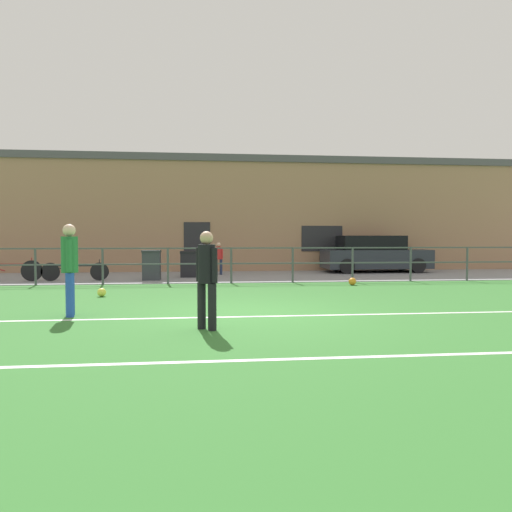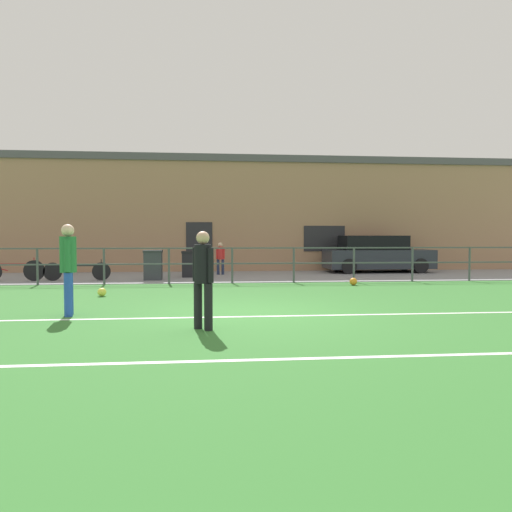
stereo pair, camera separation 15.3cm
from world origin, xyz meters
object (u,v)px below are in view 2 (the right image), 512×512
Objects in this scene: player_striker at (68,264)px; parked_car_red at (377,255)px; trash_bin_0 at (153,265)px; trash_bin_1 at (190,264)px; soccer_ball_match at (102,292)px; spectator_child at (220,256)px; soccer_ball_spare at (353,282)px; bicycle_parked_1 at (8,270)px; bicycle_parked_2 at (77,271)px; player_goalkeeper at (203,274)px.

player_striker is 0.40× the size of parked_car_red.
trash_bin_1 is (1.21, 1.01, -0.03)m from trash_bin_0.
player_striker is at bearing -89.52° from soccer_ball_match.
trash_bin_1 is at bearing 52.17° from spectator_child.
spectator_child is 3.10m from trash_bin_0.
trash_bin_0 is 1.07× the size of trash_bin_1.
spectator_child is 1.23× the size of trash_bin_0.
player_striker reaches higher than parked_car_red.
spectator_child reaches higher than trash_bin_1.
soccer_ball_spare is at bearing 143.22° from spectator_child.
soccer_ball_spare is 0.23× the size of trash_bin_0.
parked_car_red is 1.86× the size of bicycle_parked_1.
soccer_ball_match is at bearing -46.91° from bicycle_parked_1.
player_striker reaches higher than trash_bin_1.
bicycle_parked_1 is at bearing -179.51° from trash_bin_0.
bicycle_parked_2 is 2.52m from trash_bin_0.
spectator_child reaches higher than trash_bin_0.
trash_bin_1 is (5.93, 1.05, 0.12)m from bicycle_parked_1.
player_goalkeeper reaches higher than trash_bin_0.
trash_bin_1 is at bearing 39.68° from trash_bin_0.
trash_bin_0 is at bearing 160.42° from soccer_ball_spare.
bicycle_parked_1 is at bearing 26.51° from spectator_child.
trash_bin_1 is (1.97, 8.15, -0.49)m from player_striker.
spectator_child is 6.51m from parked_car_red.
player_goalkeeper is 13.40m from parked_car_red.
player_goalkeeper reaches higher than trash_bin_1.
player_striker is 8.09× the size of soccer_ball_match.
soccer_ball_spare is at bearing -19.58° from trash_bin_0.
parked_car_red reaches higher than bicycle_parked_1.
parked_car_red is 4.27× the size of trash_bin_0.
player_striker is at bearing -103.56° from trash_bin_1.
soccer_ball_match is 5.63m from trash_bin_1.
soccer_ball_spare is at bearing -80.33° from player_goalkeeper.
bicycle_parked_2 is 3.87m from trash_bin_1.
trash_bin_0 is at bearing -163.20° from parked_car_red.
trash_bin_1 is (-5.10, 3.25, 0.38)m from soccer_ball_spare.
trash_bin_0 reaches higher than soccer_ball_spare.
bicycle_parked_2 is at bearing -164.29° from trash_bin_1.
trash_bin_1 is at bearing 69.25° from soccer_ball_match.
trash_bin_0 is (0.75, 7.14, -0.45)m from player_striker.
player_striker is 1.39× the size of spectator_child.
player_striker reaches higher than soccer_ball_match.
trash_bin_0 is (-1.80, 8.75, -0.37)m from player_goalkeeper.
parked_car_red is at bearing 16.80° from trash_bin_0.
trash_bin_0 is (-8.82, -2.66, -0.21)m from parked_car_red.
bicycle_parked_1 is at bearing -8.81° from player_goalkeeper.
player_goalkeeper is 7.40× the size of soccer_ball_match.
parked_car_red is (9.57, 9.81, -0.24)m from player_striker.
player_goalkeeper is 1.27× the size of spectator_child.
trash_bin_1 is (3.72, 1.05, 0.16)m from bicycle_parked_2.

